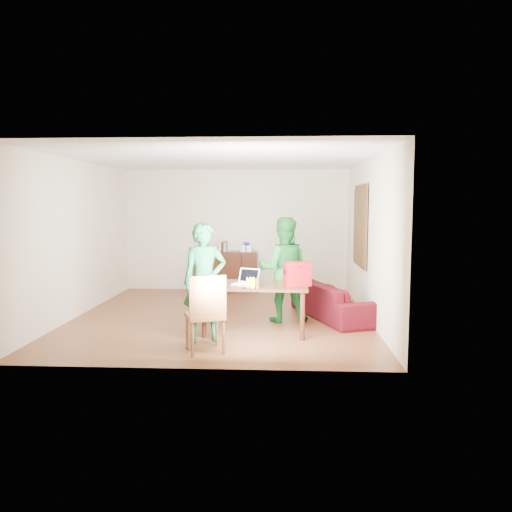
# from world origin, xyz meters

# --- Properties ---
(room) EXTENTS (5.20, 5.70, 2.90)m
(room) POSITION_xyz_m (0.01, 0.13, 1.31)
(room) COLOR #411D10
(room) RESTS_ON ground
(table) EXTENTS (1.62, 0.96, 0.74)m
(table) POSITION_xyz_m (0.64, -1.04, 0.65)
(table) COLOR black
(table) RESTS_ON ground
(chair) EXTENTS (0.60, 0.59, 1.04)m
(chair) POSITION_xyz_m (0.04, -2.08, 0.30)
(chair) COLOR brown
(chair) RESTS_ON ground
(person_near) EXTENTS (0.71, 0.58, 1.69)m
(person_near) POSITION_xyz_m (-0.05, -1.53, 0.84)
(person_near) COLOR #13552D
(person_near) RESTS_ON ground
(person_far) EXTENTS (0.85, 0.67, 1.73)m
(person_far) POSITION_xyz_m (1.07, -0.26, 0.87)
(person_far) COLOR #155E21
(person_far) RESTS_ON ground
(laptop) EXTENTS (0.39, 0.34, 0.23)m
(laptop) POSITION_xyz_m (0.48, -1.08, 0.79)
(laptop) COLOR white
(laptop) RESTS_ON table
(bananas) EXTENTS (0.19, 0.14, 0.07)m
(bananas) POSITION_xyz_m (0.60, -1.45, 0.78)
(bananas) COLOR gold
(bananas) RESTS_ON table
(bottle) EXTENTS (0.06, 0.06, 0.16)m
(bottle) POSITION_xyz_m (0.69, -1.37, 0.82)
(bottle) COLOR brown
(bottle) RESTS_ON table
(red_bag) EXTENTS (0.42, 0.31, 0.28)m
(red_bag) POSITION_xyz_m (1.27, -1.12, 0.88)
(red_bag) COLOR maroon
(red_bag) RESTS_ON table
(sofa) EXTENTS (1.47, 2.20, 0.60)m
(sofa) POSITION_xyz_m (1.95, 0.04, 0.30)
(sofa) COLOR #370A07
(sofa) RESTS_ON ground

